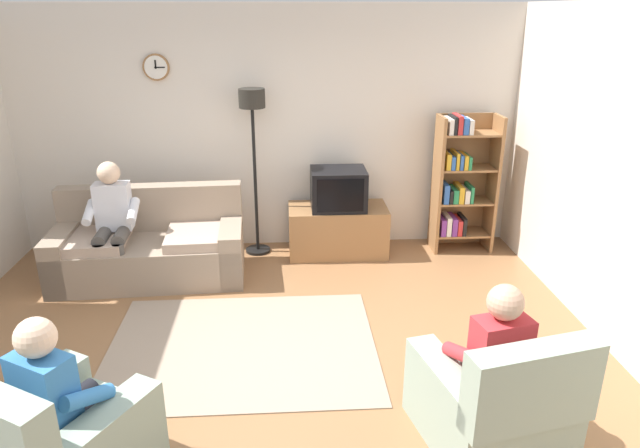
{
  "coord_description": "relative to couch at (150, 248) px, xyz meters",
  "views": [
    {
      "loc": [
        0.18,
        -3.75,
        2.63
      ],
      "look_at": [
        0.47,
        0.72,
        0.94
      ],
      "focal_mm": 32.03,
      "sensor_mm": 36.0,
      "label": 1
    }
  ],
  "objects": [
    {
      "name": "floor_lamp",
      "position": [
        1.08,
        0.58,
        1.14
      ],
      "size": [
        0.28,
        0.28,
        1.85
      ],
      "color": "black",
      "rests_on": "ground_plane"
    },
    {
      "name": "armchair_near_window",
      "position": [
        0.08,
        -2.84,
        -0.02
      ],
      "size": [
        1.13,
        1.16,
        0.9
      ],
      "color": "gray",
      "rests_on": "ground_plane"
    },
    {
      "name": "couch",
      "position": [
        0.0,
        0.0,
        0.0
      ],
      "size": [
        1.94,
        0.97,
        0.9
      ],
      "color": "gray",
      "rests_on": "ground_plane"
    },
    {
      "name": "armchair_near_bookshelf",
      "position": [
        2.69,
        -2.62,
        -0.02
      ],
      "size": [
        0.97,
        1.03,
        0.9
      ],
      "color": "gray",
      "rests_on": "ground_plane"
    },
    {
      "name": "person_in_right_armchair",
      "position": [
        2.67,
        -2.53,
        0.29
      ],
      "size": [
        0.57,
        0.59,
        1.12
      ],
      "color": "red",
      "rests_on": "ground_plane"
    },
    {
      "name": "person_on_couch",
      "position": [
        -0.31,
        -0.11,
        0.39
      ],
      "size": [
        0.53,
        0.55,
        1.24
      ],
      "color": "silver",
      "rests_on": "ground_plane"
    },
    {
      "name": "back_wall_assembly",
      "position": [
        1.23,
        0.89,
        1.04
      ],
      "size": [
        6.2,
        0.17,
        2.7
      ],
      "color": "silver",
      "rests_on": "ground_plane"
    },
    {
      "name": "bookshelf",
      "position": [
        3.38,
        0.55,
        0.48
      ],
      "size": [
        0.68,
        0.36,
        1.57
      ],
      "color": "olive",
      "rests_on": "ground_plane"
    },
    {
      "name": "tv",
      "position": [
        1.99,
        0.46,
        0.46
      ],
      "size": [
        0.6,
        0.49,
        0.44
      ],
      "color": "black",
      "rests_on": "tv_stand"
    },
    {
      "name": "area_rug",
      "position": [
        1.03,
        -1.42,
        -0.31
      ],
      "size": [
        2.2,
        1.7,
        0.01
      ],
      "primitive_type": "cube",
      "color": "gray",
      "rests_on": "ground_plane"
    },
    {
      "name": "ground_plane",
      "position": [
        1.23,
        -1.77,
        -0.31
      ],
      "size": [
        12.0,
        12.0,
        0.0
      ],
      "primitive_type": "plane",
      "color": "#8C603D"
    },
    {
      "name": "tv_stand",
      "position": [
        1.99,
        0.48,
        -0.04
      ],
      "size": [
        1.1,
        0.56,
        0.55
      ],
      "color": "olive",
      "rests_on": "ground_plane"
    },
    {
      "name": "person_in_left_armchair",
      "position": [
        0.12,
        -2.76,
        0.29
      ],
      "size": [
        0.61,
        0.63,
        1.12
      ],
      "color": "#3372B2",
      "rests_on": "ground_plane"
    }
  ]
}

